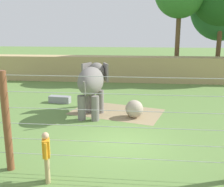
# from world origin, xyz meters

# --- Properties ---
(ground_plane) EXTENTS (120.00, 120.00, 0.00)m
(ground_plane) POSITION_xyz_m (0.00, 0.00, 0.00)
(ground_plane) COLOR #5B7F3D
(dirt_patch) EXTENTS (5.74, 4.35, 0.01)m
(dirt_patch) POSITION_xyz_m (-0.59, 4.41, 0.00)
(dirt_patch) COLOR #937F5B
(dirt_patch) RESTS_ON ground
(embankment_wall) EXTENTS (36.00, 1.80, 2.26)m
(embankment_wall) POSITION_xyz_m (0.00, 13.94, 1.13)
(embankment_wall) COLOR tan
(embankment_wall) RESTS_ON ground
(elephant) EXTENTS (1.59, 3.77, 2.79)m
(elephant) POSITION_xyz_m (-1.90, 3.77, 1.85)
(elephant) COLOR slate
(elephant) RESTS_ON ground
(enrichment_ball) EXTENTS (0.97, 0.97, 0.97)m
(enrichment_ball) POSITION_xyz_m (0.45, 3.50, 0.48)
(enrichment_ball) COLOR tan
(enrichment_ball) RESTS_ON ground
(cable_fence) EXTENTS (8.34, 0.25, 3.44)m
(cable_fence) POSITION_xyz_m (0.00, -2.53, 1.73)
(cable_fence) COLOR brown
(cable_fence) RESTS_ON ground
(zookeeper) EXTENTS (0.33, 0.57, 1.67)m
(zookeeper) POSITION_xyz_m (-2.14, -3.16, 0.93)
(zookeeper) COLOR tan
(zookeeper) RESTS_ON ground
(feed_trough) EXTENTS (1.45, 0.65, 0.44)m
(feed_trough) POSITION_xyz_m (-4.47, 6.03, 0.22)
(feed_trough) COLOR gray
(feed_trough) RESTS_ON ground
(tree_far_right) EXTENTS (6.20, 6.20, 10.00)m
(tree_far_right) POSITION_xyz_m (8.83, 18.75, 6.73)
(tree_far_right) COLOR brown
(tree_far_right) RESTS_ON ground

